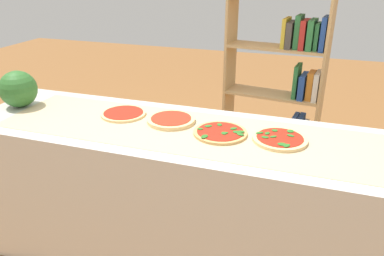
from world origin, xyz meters
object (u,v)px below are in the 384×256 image
object	(u,v)px
pizza_spinach_3	(280,139)
pizza_plain_1	(171,120)
watermelon	(18,89)
bookshelf	(286,98)
pizza_spinach_2	(220,133)
pizza_plain_0	(123,114)

from	to	relation	value
pizza_spinach_3	pizza_plain_1	bearing A→B (deg)	174.80
watermelon	bookshelf	size ratio (longest dim) A/B	0.15
pizza_spinach_2	watermelon	xyz separation A→B (m)	(-1.30, 0.01, 0.10)
pizza_plain_0	pizza_spinach_3	xyz separation A→B (m)	(0.92, -0.06, 0.00)
bookshelf	pizza_spinach_2	bearing A→B (deg)	-102.41
pizza_spinach_2	pizza_spinach_3	xyz separation A→B (m)	(0.31, 0.02, 0.00)
pizza_plain_1	pizza_spinach_3	distance (m)	0.62
watermelon	bookshelf	xyz separation A→B (m)	(1.54, 1.11, -0.25)
pizza_plain_1	bookshelf	xyz separation A→B (m)	(0.55, 1.05, -0.15)
pizza_plain_1	pizza_spinach_2	world-z (taller)	pizza_plain_1
pizza_plain_0	pizza_plain_1	distance (m)	0.31
pizza_plain_0	watermelon	size ratio (longest dim) A/B	1.17
watermelon	pizza_spinach_3	bearing A→B (deg)	0.13
bookshelf	pizza_plain_1	bearing A→B (deg)	-117.86
pizza_plain_1	pizza_spinach_2	size ratio (longest dim) A/B	0.96
bookshelf	watermelon	bearing A→B (deg)	-144.34
pizza_spinach_2	pizza_plain_0	bearing A→B (deg)	172.37
pizza_plain_1	watermelon	distance (m)	1.00
pizza_spinach_2	watermelon	bearing A→B (deg)	179.38
pizza_spinach_3	bookshelf	bearing A→B (deg)	93.04
pizza_spinach_3	watermelon	world-z (taller)	watermelon
pizza_plain_0	pizza_spinach_3	bearing A→B (deg)	-4.01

